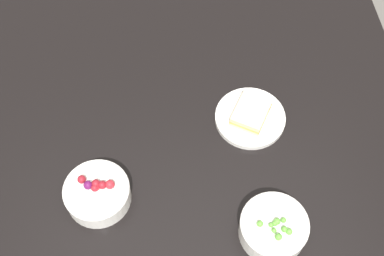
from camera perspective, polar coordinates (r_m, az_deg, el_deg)
The scene contains 4 objects.
dining_table at distance 127.75cm, azimuth 0.00°, elevation -0.92°, with size 137.25×113.10×4.00cm, color black.
bowl_berries at distance 117.39cm, azimuth -10.42°, elevation -7.08°, with size 14.83×14.83×6.94cm.
plate_sandwich at distance 127.45cm, azimuth 6.48°, elevation 1.30°, with size 17.37×17.37×4.66cm.
bowl_peas at distance 113.58cm, azimuth 8.99°, elevation -10.85°, with size 14.78×14.78×6.94cm.
Camera 1 is at (-63.55, 6.88, 112.61)cm, focal length 48.21 mm.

